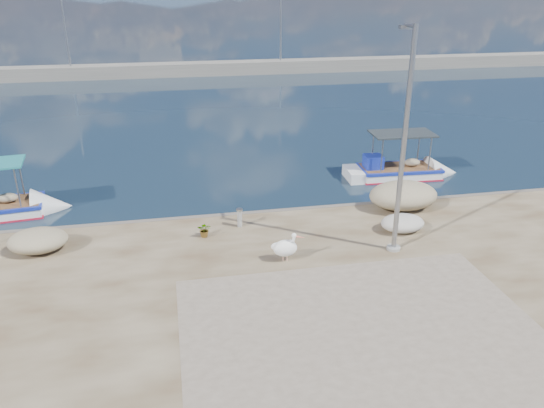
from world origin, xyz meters
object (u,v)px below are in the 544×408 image
(pelican, at_px, (286,248))
(bollard_near, at_px, (240,217))
(boat_right, at_px, (398,173))
(lamp_post, at_px, (403,152))

(pelican, xyz_separation_m, bollard_near, (-1.06, 2.76, -0.09))
(boat_right, relative_size, pelican, 5.10)
(pelican, relative_size, lamp_post, 0.15)
(pelican, bearing_deg, boat_right, 70.02)
(boat_right, distance_m, bollard_near, 9.66)
(lamp_post, relative_size, bollard_near, 10.21)
(boat_right, xyz_separation_m, pelican, (-7.15, -7.80, 0.77))
(boat_right, xyz_separation_m, bollard_near, (-8.21, -5.05, 0.68))
(pelican, bearing_deg, lamp_post, 24.07)
(boat_right, height_order, lamp_post, lamp_post)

